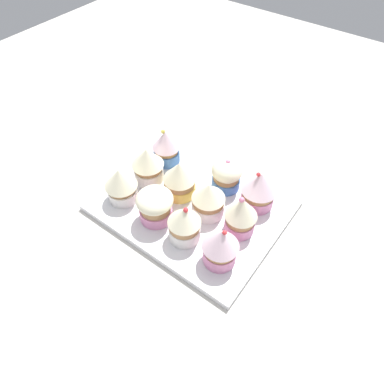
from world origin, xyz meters
The scene contains 13 objects.
ground_plane centered at (0.00, 0.00, -1.50)cm, with size 180.00×180.00×3.00cm, color beige.
baking_tray centered at (0.00, 0.00, 0.60)cm, with size 33.16×26.31×1.20cm.
cupcake_0 centered at (-9.74, -7.08, 5.29)cm, with size 6.74×6.74×7.98cm.
cupcake_1 centered at (-2.76, -7.26, 4.51)cm, with size 5.88×5.88×6.73cm.
cupcake_2 centered at (11.05, -6.13, 5.07)cm, with size 5.55×5.55×7.84cm.
cupcake_3 centered at (-10.25, -0.03, 5.32)cm, with size 5.58×5.58×8.25cm.
cupcake_4 centered at (-3.60, 0.01, 4.79)cm, with size 5.99×5.99×7.16cm.
cupcake_5 centered at (3.39, -0.68, 5.07)cm, with size 6.09×6.09×7.65cm.
cupcake_6 centered at (10.57, -0.15, 5.22)cm, with size 6.21×6.21×7.68cm.
cupcake_7 centered at (-10.85, 7.12, 5.30)cm, with size 6.00×6.00×8.02cm.
cupcake_8 centered at (-3.56, 6.92, 4.99)cm, with size 5.65×5.65×7.70cm.
cupcake_9 centered at (3.11, 6.58, 4.63)cm, with size 6.57×6.57×6.50cm.
cupcake_10 centered at (11.09, 6.79, 5.10)cm, with size 6.04×6.04×7.39cm.
Camera 1 is at (-25.51, 34.33, 52.19)cm, focal length 33.14 mm.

